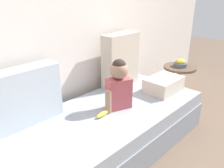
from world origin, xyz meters
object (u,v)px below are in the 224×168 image
object	(u,v)px
toddler	(119,84)
side_table	(179,75)
fruit_bowl	(180,63)
throw_pillow_left	(25,97)
couch	(107,131)
throw_pillow_right	(121,60)
banana	(103,114)
folded_blanket	(163,84)

from	to	relation	value
toddler	side_table	distance (m)	1.23
side_table	fruit_bowl	bearing A→B (deg)	178.21
toddler	throw_pillow_left	bearing A→B (deg)	152.51
couch	throw_pillow_right	distance (m)	0.83
throw_pillow_right	banana	world-z (taller)	throw_pillow_right
throw_pillow_right	side_table	world-z (taller)	throw_pillow_right
side_table	fruit_bowl	distance (m)	0.16
toddler	fruit_bowl	world-z (taller)	toddler
throw_pillow_left	banana	distance (m)	0.65
couch	fruit_bowl	distance (m)	1.38
banana	side_table	bearing A→B (deg)	1.73
banana	side_table	size ratio (longest dim) A/B	0.33
couch	folded_blanket	size ratio (longest dim) A/B	5.13
toddler	side_table	bearing A→B (deg)	1.78
side_table	folded_blanket	bearing A→B (deg)	-167.60
throw_pillow_left	banana	size ratio (longest dim) A/B	3.36
throw_pillow_right	toddler	distance (m)	0.57
banana	folded_blanket	distance (m)	0.82
throw_pillow_left	side_table	world-z (taller)	throw_pillow_left
throw_pillow_left	banana	world-z (taller)	throw_pillow_left
throw_pillow_right	folded_blanket	distance (m)	0.54
folded_blanket	fruit_bowl	xyz separation A→B (m)	(0.59, 0.13, 0.07)
throw_pillow_left	toddler	world-z (taller)	toddler
couch	folded_blanket	xyz separation A→B (m)	(0.75, -0.11, 0.28)
couch	fruit_bowl	bearing A→B (deg)	0.79
banana	folded_blanket	bearing A→B (deg)	-6.11
throw_pillow_left	throw_pillow_right	distance (m)	1.13
folded_blanket	toddler	bearing A→B (deg)	171.42
throw_pillow_right	banana	distance (m)	0.78
throw_pillow_left	banana	xyz separation A→B (m)	(0.50, -0.37, -0.21)
side_table	fruit_bowl	world-z (taller)	fruit_bowl
banana	side_table	distance (m)	1.41
toddler	fruit_bowl	size ratio (longest dim) A/B	2.74
throw_pillow_left	folded_blanket	size ratio (longest dim) A/B	1.43
toddler	folded_blanket	world-z (taller)	toddler
toddler	fruit_bowl	distance (m)	1.21
folded_blanket	side_table	size ratio (longest dim) A/B	0.78
throw_pillow_right	couch	bearing A→B (deg)	-148.57
throw_pillow_left	folded_blanket	world-z (taller)	throw_pillow_left
throw_pillow_right	banana	xyz separation A→B (m)	(-0.63, -0.37, -0.27)
toddler	side_table	world-z (taller)	toddler
folded_blanket	couch	bearing A→B (deg)	171.53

